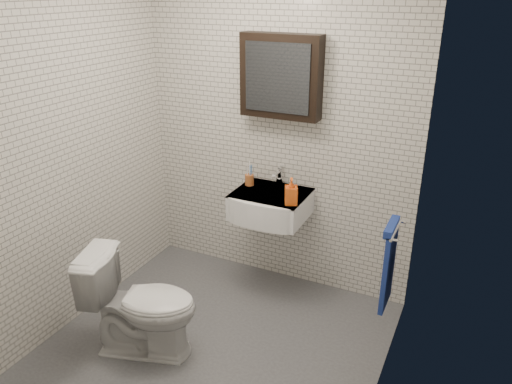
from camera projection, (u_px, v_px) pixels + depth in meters
ground at (218, 341)px, 3.50m from camera, size 2.20×2.00×0.01m
room_shell at (211, 141)px, 2.93m from camera, size 2.22×2.02×2.51m
washbasin at (269, 206)px, 3.80m from camera, size 0.55×0.50×0.20m
faucet at (279, 177)px, 3.90m from camera, size 0.06×0.20×0.15m
mirror_cabinet at (281, 76)px, 3.59m from camera, size 0.60×0.15×0.60m
towel_rail at (389, 262)px, 3.10m from camera, size 0.09×0.30×0.58m
toothbrush_cup at (249, 179)px, 3.91m from camera, size 0.09×0.09×0.19m
soap_bottle at (291, 191)px, 3.56m from camera, size 0.12×0.12×0.20m
toilet at (142, 304)px, 3.29m from camera, size 0.82×0.61×0.74m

